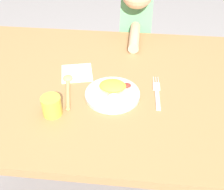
{
  "coord_description": "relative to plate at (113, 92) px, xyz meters",
  "views": [
    {
      "loc": [
        0.15,
        -0.94,
        1.44
      ],
      "look_at": [
        0.06,
        -0.1,
        0.74
      ],
      "focal_mm": 45.19,
      "sensor_mm": 36.0,
      "label": 1
    }
  ],
  "objects": [
    {
      "name": "dining_table",
      "position": [
        -0.07,
        0.08,
        -0.09
      ],
      "size": [
        1.35,
        0.93,
        0.72
      ],
      "color": "#A17246",
      "rests_on": "ground_plane"
    },
    {
      "name": "person",
      "position": [
        0.07,
        0.64,
        -0.17
      ],
      "size": [
        0.18,
        0.44,
        1.02
      ],
      "rotation": [
        0.0,
        0.0,
        3.14
      ],
      "color": "#4E396D",
      "rests_on": "ground_plane"
    },
    {
      "name": "ground_plane",
      "position": [
        -0.07,
        0.08,
        -0.74
      ],
      "size": [
        8.0,
        8.0,
        0.0
      ],
      "primitive_type": "plane",
      "color": "gray"
    },
    {
      "name": "spoon",
      "position": [
        -0.19,
        0.03,
        -0.01
      ],
      "size": [
        0.08,
        0.22,
        0.02
      ],
      "rotation": [
        0.0,
        0.0,
        1.8
      ],
      "color": "tan",
      "rests_on": "dining_table"
    },
    {
      "name": "drinking_cup",
      "position": [
        -0.21,
        -0.13,
        0.02
      ],
      "size": [
        0.07,
        0.07,
        0.08
      ],
      "primitive_type": "cylinder",
      "color": "gold",
      "rests_on": "dining_table"
    },
    {
      "name": "plate",
      "position": [
        0.0,
        0.0,
        0.0
      ],
      "size": [
        0.22,
        0.22,
        0.05
      ],
      "color": "beige",
      "rests_on": "dining_table"
    },
    {
      "name": "napkin",
      "position": [
        -0.17,
        0.13,
        -0.01
      ],
      "size": [
        0.16,
        0.16,
        0.0
      ],
      "primitive_type": "cube",
      "rotation": [
        0.0,
        0.0,
        0.24
      ],
      "color": "white",
      "rests_on": "dining_table"
    },
    {
      "name": "fork",
      "position": [
        0.18,
        0.03,
        -0.01
      ],
      "size": [
        0.03,
        0.21,
        0.01
      ],
      "rotation": [
        0.0,
        0.0,
        1.61
      ],
      "color": "silver",
      "rests_on": "dining_table"
    }
  ]
}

